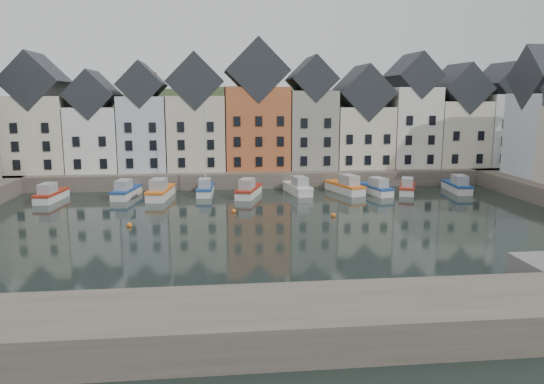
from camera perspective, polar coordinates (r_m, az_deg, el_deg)
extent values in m
plane|color=black|center=(48.45, 0.99, -4.16)|extent=(260.00, 260.00, 0.00)
cube|color=#534C40|center=(77.56, -1.83, 2.07)|extent=(90.00, 16.00, 2.00)
cube|color=#534C40|center=(27.21, -14.64, -14.11)|extent=(50.00, 6.00, 2.00)
ellipsoid|color=black|center=(107.02, -2.88, -6.05)|extent=(153.60, 70.40, 64.00)
sphere|color=black|center=(97.84, -11.10, 8.12)|extent=(5.77, 5.77, 5.77)
sphere|color=black|center=(111.70, 9.81, 8.11)|extent=(5.27, 5.27, 5.27)
sphere|color=black|center=(107.68, 14.37, 7.74)|extent=(5.07, 5.07, 5.07)
sphere|color=black|center=(103.81, 4.98, 7.90)|extent=(5.01, 5.01, 5.01)
sphere|color=black|center=(108.02, -23.53, 6.52)|extent=(3.94, 3.94, 3.94)
sphere|color=black|center=(112.24, 11.59, 8.02)|extent=(5.21, 5.21, 5.21)
sphere|color=black|center=(105.54, -2.01, 8.24)|extent=(5.45, 5.45, 5.45)
sphere|color=black|center=(104.59, 18.58, 7.09)|extent=(4.49, 4.49, 4.49)
cube|color=#EBE2C5|center=(78.20, -23.67, 5.73)|extent=(7.67, 8.00, 10.07)
cube|color=#202328|center=(78.06, -24.05, 10.80)|extent=(7.67, 8.16, 7.67)
cube|color=white|center=(76.42, -18.41, 5.43)|extent=(6.56, 8.00, 8.61)
cube|color=#202328|center=(76.20, -18.66, 9.87)|extent=(6.56, 8.16, 6.56)
cube|color=silver|center=(75.28, -13.55, 6.14)|extent=(6.20, 8.00, 10.02)
cube|color=#202328|center=(75.13, -13.76, 11.12)|extent=(6.20, 8.16, 6.20)
cube|color=beige|center=(74.73, -8.11, 6.32)|extent=(7.70, 8.00, 10.08)
cube|color=#202328|center=(74.59, -8.24, 11.65)|extent=(7.70, 8.16, 7.70)
cube|color=#BF6236|center=(74.91, -1.68, 6.89)|extent=(8.69, 8.00, 11.28)
cube|color=#202328|center=(74.85, -1.72, 12.85)|extent=(8.69, 8.16, 8.69)
cube|color=gray|center=(75.94, 4.16, 6.72)|extent=(6.43, 8.00, 10.78)
cube|color=#202328|center=(75.83, 4.23, 11.99)|extent=(6.43, 8.16, 6.43)
cube|color=beige|center=(77.67, 9.48, 5.86)|extent=(7.88, 8.00, 8.56)
cube|color=#202328|center=(77.46, 9.62, 10.46)|extent=(7.88, 8.16, 7.88)
cube|color=white|center=(79.89, 14.62, 6.77)|extent=(6.50, 8.00, 11.27)
cube|color=#202328|center=(79.82, 14.86, 11.96)|extent=(6.50, 8.16, 6.50)
cube|color=#EBE2C5|center=(82.71, 19.16, 5.97)|extent=(7.23, 8.00, 9.32)
cube|color=#202328|center=(82.53, 19.43, 10.43)|extent=(7.23, 8.16, 7.23)
cube|color=white|center=(85.84, 23.34, 6.17)|extent=(6.18, 8.00, 10.32)
cube|color=#202328|center=(85.71, 23.66, 10.62)|extent=(6.18, 8.16, 6.18)
sphere|color=orange|center=(55.85, -4.13, -2.08)|extent=(0.50, 0.50, 0.50)
sphere|color=orange|center=(54.24, 6.62, -2.49)|extent=(0.50, 0.50, 0.50)
sphere|color=orange|center=(51.57, -15.10, -3.46)|extent=(0.50, 0.50, 0.50)
cube|color=silver|center=(67.30, -22.62, -0.55)|extent=(2.59, 6.28, 1.12)
cube|color=#9F2816|center=(67.19, -22.65, -0.04)|extent=(2.71, 6.41, 0.25)
cube|color=#989CA0|center=(66.27, -23.00, 0.34)|extent=(1.72, 2.60, 1.22)
cube|color=silver|center=(66.65, -15.37, -0.21)|extent=(2.95, 6.51, 1.15)
cube|color=navy|center=(66.55, -15.39, 0.32)|extent=(3.08, 6.65, 0.26)
cube|color=#989CA0|center=(65.57, -15.69, 0.72)|extent=(1.88, 2.73, 1.26)
cube|color=silver|center=(65.16, -11.87, -0.26)|extent=(3.00, 7.10, 1.26)
cube|color=orange|center=(65.04, -11.89, 0.33)|extent=(3.13, 7.25, 0.29)
cube|color=#989CA0|center=(63.94, -12.12, 0.78)|extent=(1.97, 2.95, 1.38)
cube|color=silver|center=(66.58, -7.17, 0.05)|extent=(2.15, 5.99, 1.08)
cube|color=navy|center=(66.48, -7.18, 0.55)|extent=(2.26, 6.12, 0.25)
cube|color=#989CA0|center=(65.51, -7.25, 0.93)|extent=(1.53, 2.44, 1.18)
cylinder|color=silver|center=(66.41, -7.24, 4.85)|extent=(0.14, 0.14, 10.80)
cube|color=silver|center=(64.85, -2.51, -0.12)|extent=(3.74, 6.70, 1.18)
cube|color=#9F2816|center=(64.73, -2.51, 0.43)|extent=(3.88, 6.86, 0.27)
cube|color=#989CA0|center=(63.70, -2.72, 0.86)|extent=(2.19, 2.90, 1.28)
cube|color=silver|center=(66.82, 2.75, 0.18)|extent=(2.93, 6.52, 1.15)
cube|color=silver|center=(66.71, 2.75, 0.71)|extent=(3.06, 6.66, 0.26)
cube|color=#989CA0|center=(65.73, 3.02, 1.12)|extent=(1.88, 2.73, 1.26)
cube|color=silver|center=(67.91, 7.80, 0.28)|extent=(3.89, 7.00, 1.23)
cube|color=orange|center=(67.80, 7.82, 0.84)|extent=(4.04, 7.16, 0.28)
cube|color=#989CA0|center=(66.85, 8.28, 1.27)|extent=(2.28, 3.02, 1.34)
cube|color=silver|center=(67.65, 10.95, 0.11)|extent=(3.27, 6.30, 1.11)
cube|color=navy|center=(67.55, 10.96, 0.62)|extent=(3.40, 6.45, 0.25)
cube|color=#989CA0|center=(66.69, 11.39, 1.01)|extent=(1.97, 2.69, 1.21)
cube|color=silver|center=(69.17, 14.33, 0.19)|extent=(3.76, 6.03, 1.06)
cube|color=#9F2816|center=(69.08, 14.35, 0.66)|extent=(3.89, 6.18, 0.24)
cube|color=#989CA0|center=(68.13, 14.36, 1.03)|extent=(2.11, 2.66, 1.16)
cube|color=silver|center=(72.03, 19.23, 0.35)|extent=(2.46, 6.42, 1.15)
cube|color=navy|center=(71.93, 19.26, 0.84)|extent=(2.58, 6.55, 0.26)
cube|color=#989CA0|center=(70.96, 19.54, 1.21)|extent=(1.69, 2.63, 1.25)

